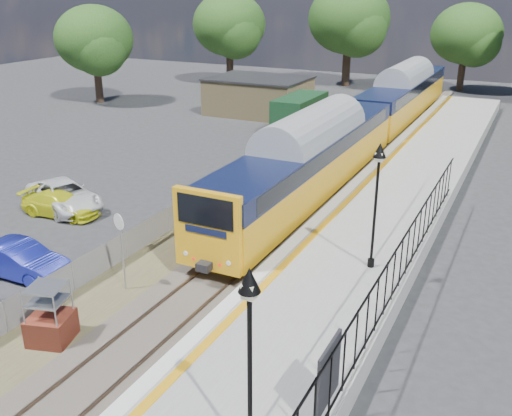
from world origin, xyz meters
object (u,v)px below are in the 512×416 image
Objects in this scene: victorian_lamp_south at (250,324)px; speed_sign at (121,238)px; victorian_lamp_north at (378,177)px; brick_plinth at (50,315)px; train at (368,118)px; car_yellow at (60,204)px; car_blue at (19,260)px; car_white at (64,196)px.

victorian_lamp_south reaches higher than speed_sign.
brick_plinth is (-7.89, -7.68, -3.35)m from victorian_lamp_north.
car_yellow is (-10.05, -17.46, -1.76)m from train.
car_yellow is at bearing 28.98° from car_blue.
brick_plinth is at bearing 163.99° from victorian_lamp_south.
brick_plinth is at bearing -116.40° from car_white.
car_blue is at bearing -106.80° from train.
victorian_lamp_north reaches higher than speed_sign.
speed_sign is (-7.91, -4.11, -2.21)m from victorian_lamp_north.
brick_plinth is at bearing -123.59° from car_blue.
victorian_lamp_south is at bearing -103.19° from car_white.
car_yellow is (-3.16, 5.37, -0.10)m from car_blue.
victorian_lamp_south is at bearing -16.01° from brick_plinth.
car_blue is 7.14m from car_white.
brick_plinth reaches higher than car_yellow.
victorian_lamp_south is 1.52× the size of speed_sign.
train is 19.80m from car_white.
car_yellow is 0.91m from car_white.
speed_sign is at bearing -125.45° from car_yellow.
speed_sign is at bearing -96.78° from train.
victorian_lamp_north is 11.51m from brick_plinth.
train is at bearing 106.54° from victorian_lamp_north.
speed_sign is 0.76× the size of car_yellow.
train reaches higher than brick_plinth.
victorian_lamp_north is 0.11× the size of train.
speed_sign is 4.59m from car_blue.
brick_plinth is 3.75m from speed_sign.
train reaches higher than car_yellow.
car_white is at bearing 165.67° from speed_sign.
car_white is (-10.53, -16.69, -1.66)m from train.
car_blue is at bearing 157.94° from victorian_lamp_south.
victorian_lamp_north is (-0.20, 10.00, 0.00)m from victorian_lamp_south.
train is at bearing -10.59° from car_white.
victorian_lamp_south is 9.05m from brick_plinth.
victorian_lamp_north is 0.94× the size of car_white.
victorian_lamp_south is 10.26m from speed_sign.
car_blue is (-4.28, -0.87, -1.41)m from speed_sign.
victorian_lamp_south reaches higher than car_yellow.
victorian_lamp_north is 16.28m from car_white.
speed_sign is (-8.11, 5.89, -2.21)m from victorian_lamp_south.
victorian_lamp_north is 1.52× the size of speed_sign.
victorian_lamp_north reaches higher than car_yellow.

